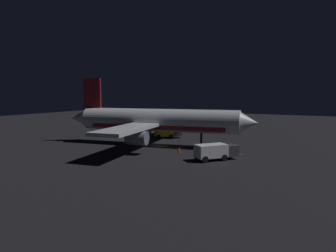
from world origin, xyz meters
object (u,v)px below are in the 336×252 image
at_px(airliner, 155,121).
at_px(catering_truck, 167,132).
at_px(traffic_cone_near_right, 180,151).
at_px(ground_crew_worker, 222,151).
at_px(traffic_cone_under_wing, 210,154).
at_px(baggage_truck, 215,152).
at_px(traffic_cone_near_left, 179,149).

distance_m(airliner, catering_truck, 8.94).
relative_size(catering_truck, traffic_cone_near_right, 10.10).
relative_size(ground_crew_worker, traffic_cone_near_right, 3.16).
relative_size(catering_truck, traffic_cone_under_wing, 10.10).
bearing_deg(baggage_truck, traffic_cone_near_left, -118.88).
relative_size(ground_crew_worker, traffic_cone_near_left, 3.16).
xyz_separation_m(airliner, traffic_cone_near_left, (2.74, 6.06, -4.01)).
xyz_separation_m(airliner, ground_crew_worker, (4.33, 13.68, -3.37)).
relative_size(traffic_cone_near_left, traffic_cone_near_right, 1.00).
bearing_deg(traffic_cone_near_right, airliner, -123.46).
distance_m(baggage_truck, traffic_cone_near_left, 8.49).
bearing_deg(baggage_truck, traffic_cone_under_wing, -146.27).
xyz_separation_m(baggage_truck, traffic_cone_under_wing, (-2.48, -1.65, -0.92)).
bearing_deg(ground_crew_worker, traffic_cone_near_right, -87.21).
xyz_separation_m(airliner, traffic_cone_under_wing, (4.34, 11.80, -4.01)).
bearing_deg(airliner, traffic_cone_under_wing, 69.82).
bearing_deg(airliner, traffic_cone_near_right, 56.54).
bearing_deg(traffic_cone_near_right, ground_crew_worker, 92.79).
bearing_deg(catering_truck, traffic_cone_under_wing, 47.51).
xyz_separation_m(baggage_truck, traffic_cone_near_right, (-2.16, -6.41, -0.92)).
relative_size(baggage_truck, catering_truck, 1.08).
height_order(airliner, traffic_cone_near_right, airliner).
distance_m(catering_truck, ground_crew_worker, 19.99).
bearing_deg(baggage_truck, traffic_cone_near_right, -108.61).
bearing_deg(airliner, ground_crew_worker, 72.43).
distance_m(airliner, traffic_cone_under_wing, 13.20).
relative_size(catering_truck, traffic_cone_near_left, 10.10).
relative_size(airliner, traffic_cone_near_right, 64.39).
relative_size(baggage_truck, ground_crew_worker, 3.44).
xyz_separation_m(catering_truck, traffic_cone_under_wing, (12.53, 13.68, -0.98)).
bearing_deg(baggage_truck, ground_crew_worker, 174.69).
bearing_deg(traffic_cone_under_wing, ground_crew_worker, 90.15).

